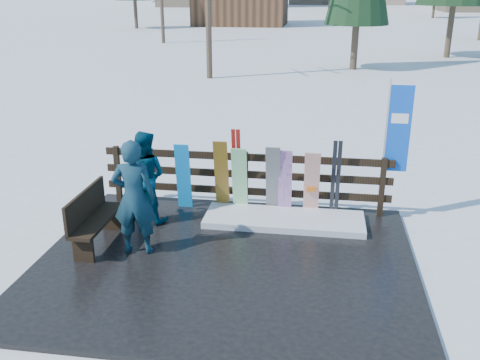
% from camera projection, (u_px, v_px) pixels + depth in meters
% --- Properties ---
extents(ground, '(700.00, 700.00, 0.00)m').
position_uv_depth(ground, '(226.00, 265.00, 8.59)').
color(ground, white).
rests_on(ground, ground).
extents(deck, '(6.00, 5.00, 0.08)m').
position_uv_depth(deck, '(226.00, 263.00, 8.58)').
color(deck, black).
rests_on(deck, ground).
extents(fence, '(5.60, 0.10, 1.15)m').
position_uv_depth(fence, '(245.00, 176.00, 10.38)').
color(fence, black).
rests_on(fence, deck).
extents(snow_patch, '(2.94, 1.00, 0.12)m').
position_uv_depth(snow_patch, '(284.00, 220.00, 9.91)').
color(snow_patch, white).
rests_on(snow_patch, deck).
extents(bench, '(0.41, 1.50, 0.97)m').
position_uv_depth(bench, '(93.00, 217.00, 8.93)').
color(bench, black).
rests_on(bench, deck).
extents(snowboard_0, '(0.29, 0.21, 1.34)m').
position_uv_depth(snowboard_0, '(183.00, 176.00, 10.34)').
color(snowboard_0, '#0C8AE4').
rests_on(snowboard_0, deck).
extents(snowboard_1, '(0.29, 0.31, 1.32)m').
position_uv_depth(snowboard_1, '(240.00, 180.00, 10.19)').
color(snowboard_1, white).
rests_on(snowboard_1, deck).
extents(snowboard_2, '(0.27, 0.31, 1.45)m').
position_uv_depth(snowboard_2, '(222.00, 176.00, 10.21)').
color(snowboard_2, orange).
rests_on(snowboard_2, deck).
extents(snowboard_3, '(0.26, 0.27, 1.32)m').
position_uv_depth(snowboard_3, '(285.00, 182.00, 10.06)').
color(snowboard_3, silver).
rests_on(snowboard_3, deck).
extents(snowboard_4, '(0.27, 0.39, 1.39)m').
position_uv_depth(snowboard_4, '(273.00, 180.00, 10.08)').
color(snowboard_4, black).
rests_on(snowboard_4, deck).
extents(snowboard_5, '(0.29, 0.34, 1.31)m').
position_uv_depth(snowboard_5, '(312.00, 184.00, 9.99)').
color(snowboard_5, white).
rests_on(snowboard_5, deck).
extents(ski_pair_a, '(0.16, 0.31, 1.67)m').
position_uv_depth(ski_pair_a, '(237.00, 170.00, 10.20)').
color(ski_pair_a, '#A31B14').
rests_on(ski_pair_a, deck).
extents(ski_pair_b, '(0.17, 0.17, 1.51)m').
position_uv_depth(ski_pair_b, '(336.00, 179.00, 9.96)').
color(ski_pair_b, black).
rests_on(ski_pair_b, deck).
extents(rental_flag, '(0.45, 0.04, 2.60)m').
position_uv_depth(rental_flag, '(395.00, 134.00, 9.71)').
color(rental_flag, silver).
rests_on(rental_flag, deck).
extents(person_front, '(0.75, 0.54, 1.92)m').
position_uv_depth(person_front, '(134.00, 198.00, 8.53)').
color(person_front, '#174B53').
rests_on(person_front, deck).
extents(person_back, '(0.91, 0.74, 1.72)m').
position_uv_depth(person_back, '(144.00, 177.00, 9.75)').
color(person_back, '#043952').
rests_on(person_back, deck).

